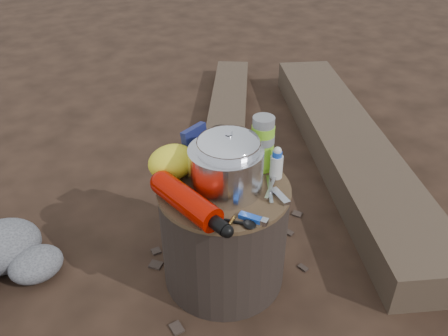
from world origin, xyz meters
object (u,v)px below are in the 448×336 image
stump (224,234)px  camping_pot (228,160)px  log_main (348,147)px  thermos (263,144)px  travel_mug (222,146)px  fuel_bottle (187,201)px

stump → camping_pot: camping_pot is taller
log_main → thermos: bearing=-132.2°
camping_pot → thermos: size_ratio=1.01×
travel_mug → thermos: bearing=-53.7°
thermos → travel_mug: (-0.09, 0.12, -0.04)m
log_main → thermos: 0.93m
log_main → camping_pot: 1.07m
camping_pot → stump: bearing=-171.8°
camping_pot → travel_mug: size_ratio=1.66×
travel_mug → camping_pot: bearing=-115.3°
stump → log_main: stump is taller
stump → log_main: 1.01m
stump → thermos: bearing=8.7°
stump → fuel_bottle: bearing=-166.0°
fuel_bottle → camping_pot: bearing=5.2°
log_main → thermos: thermos is taller
log_main → travel_mug: travel_mug is taller
camping_pot → log_main: bearing=18.3°
stump → thermos: 0.35m
stump → fuel_bottle: 0.29m
fuel_bottle → log_main: bearing=9.3°
thermos → travel_mug: 0.15m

